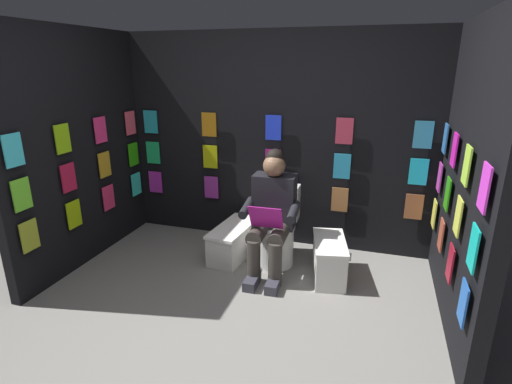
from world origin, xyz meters
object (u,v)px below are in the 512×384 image
Objects in this scene: person_reading at (271,213)px; comic_longbox_far at (329,259)px; toilet at (276,231)px; comic_longbox_near at (234,241)px.

person_reading is 1.82× the size of comic_longbox_far.
toilet is 0.35m from person_reading.
toilet is 1.18× the size of comic_longbox_far.
comic_longbox_far is (-1.01, 0.15, 0.02)m from comic_longbox_near.
comic_longbox_far reaches higher than comic_longbox_near.
person_reading is at bearing 89.76° from toilet.
comic_longbox_far is at bearing 160.24° from toilet.
toilet is 0.48m from comic_longbox_near.
toilet is 1.05× the size of comic_longbox_near.
comic_longbox_far is at bearing 177.68° from comic_longbox_near.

